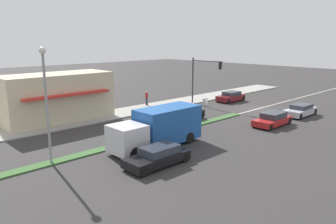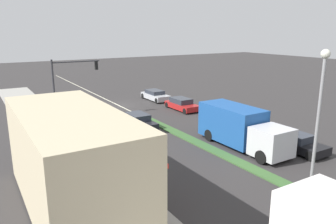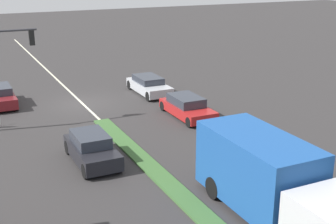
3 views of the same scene
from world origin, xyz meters
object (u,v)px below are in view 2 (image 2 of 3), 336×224
suv_black (295,142)px  hatchback_red (182,104)px  sedan_dark (139,122)px  pedestrian (38,128)px  sedan_maroon (70,102)px  traffic_signal_main (69,78)px  street_lamp (320,106)px  delivery_truck (240,127)px  warning_aframe_sign (75,113)px  sedan_silver (155,95)px

suv_black → hatchback_red: bearing=-90.0°
sedan_dark → pedestrian: bearing=-10.4°
suv_black → sedan_maroon: (10.00, -21.72, 0.01)m
traffic_signal_main → hatchback_red: size_ratio=1.30×
street_lamp → suv_black: size_ratio=1.67×
street_lamp → delivery_truck: size_ratio=0.98×
pedestrian → sedan_dark: 8.07m
warning_aframe_sign → suv_black: 20.43m
warning_aframe_sign → sedan_silver: bearing=-165.3°
suv_black → sedan_silver: 20.22m
street_lamp → suv_black: 8.10m
street_lamp → sedan_silver: size_ratio=1.69×
street_lamp → pedestrian: street_lamp is taller
sedan_dark → traffic_signal_main: bearing=-60.1°
traffic_signal_main → sedan_dark: bearing=119.9°
warning_aframe_sign → sedan_silver: size_ratio=0.19×
street_lamp → sedan_silver: street_lamp is taller
delivery_truck → suv_black: bearing=136.6°
traffic_signal_main → delivery_truck: (-8.32, 14.47, -2.43)m
street_lamp → sedan_dark: bearing=-81.7°
sedan_silver → delivery_truck: bearing=80.9°
traffic_signal_main → sedan_silver: (-11.12, -3.10, -3.30)m
delivery_truck → sedan_silver: bearing=-99.1°
warning_aframe_sign → sedan_maroon: bearing=-99.2°
delivery_truck → sedan_dark: 8.86m
pedestrian → suv_black: pedestrian is taller
traffic_signal_main → street_lamp: street_lamp is taller
pedestrian → delivery_truck: size_ratio=0.23×
hatchback_red → sedan_maroon: sedan_maroon is taller
delivery_truck → sedan_dark: bearing=-60.1°
sedan_dark → delivery_truck: bearing=119.9°
suv_black → sedan_silver: suv_black is taller
suv_black → delivery_truck: bearing=-43.4°
pedestrian → sedan_maroon: pedestrian is taller
suv_black → hatchback_red: (-0.00, -14.41, -0.01)m
pedestrian → sedan_dark: pedestrian is taller
pedestrian → sedan_maroon: (-5.13, -9.97, -0.42)m
warning_aframe_sign → suv_black: size_ratio=0.19×
sedan_silver → sedan_dark: sedan_dark is taller
pedestrian → warning_aframe_sign: bearing=-128.0°
hatchback_red → sedan_dark: sedan_dark is taller
warning_aframe_sign → sedan_silver: (-10.70, -2.81, 0.17)m
pedestrian → warning_aframe_sign: pedestrian is taller
sedan_silver → pedestrian: bearing=29.2°
hatchback_red → street_lamp: bearing=75.4°
warning_aframe_sign → hatchback_red: (-10.70, 3.00, 0.17)m
hatchback_red → sedan_dark: 8.29m
delivery_truck → hatchback_red: (-2.80, -11.76, -0.87)m
warning_aframe_sign → suv_black: bearing=121.6°
sedan_dark → hatchback_red: bearing=-150.3°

